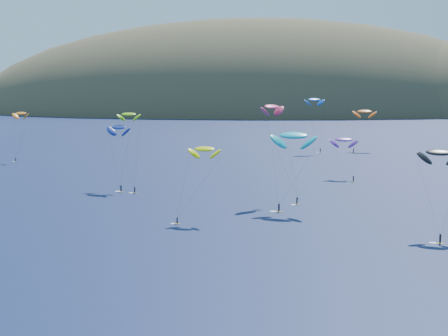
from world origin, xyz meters
TOP-DOWN VIEW (x-y plane):
  - ground at (0.00, 0.00)m, footprint 2800.00×2800.00m
  - island at (39.40, 562.36)m, footprint 730.00×300.00m
  - kitesurfer_1 at (-75.15, 160.90)m, footprint 8.39×8.21m
  - kitesurfer_2 at (5.92, 60.50)m, footprint 10.25×9.57m
  - kitesurfer_3 at (-20.15, 102.72)m, footprint 7.83×13.94m
  - kitesurfer_4 at (44.03, 195.79)m, footprint 9.76×6.53m
  - kitesurfer_5 at (27.20, 72.02)m, footprint 12.07×8.97m
  - kitesurfer_6 at (46.95, 122.95)m, footprint 9.38×12.38m
  - kitesurfer_7 at (56.10, 48.50)m, footprint 9.40×12.98m
  - kitesurfer_9 at (22.17, 84.89)m, footprint 11.37×12.95m
  - kitesurfer_10 at (-22.70, 100.03)m, footprint 9.51×12.41m
  - kitesurfer_11 at (67.57, 203.36)m, footprint 12.40×14.48m

SIDE VIEW (x-z plane):
  - island at x=39.40m, z-range -115.74..94.26m
  - ground at x=0.00m, z-range 0.00..0.00m
  - kitesurfer_6 at x=46.95m, z-range 5.01..20.06m
  - kitesurfer_2 at x=5.92m, z-range 7.06..25.36m
  - kitesurfer_7 at x=56.10m, z-range 7.33..26.87m
  - kitesurfer_11 at x=67.57m, z-range 7.42..27.90m
  - kitesurfer_10 at x=-22.70m, z-range 7.80..28.39m
  - kitesurfer_5 at x=27.20m, z-range 7.65..29.19m
  - kitesurfer_1 at x=-75.15m, z-range 8.26..29.13m
  - kitesurfer_3 at x=-20.15m, z-range 9.88..33.57m
  - kitesurfer_4 at x=44.03m, z-range 10.32..36.04m
  - kitesurfer_9 at x=22.17m, z-range 11.27..38.53m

